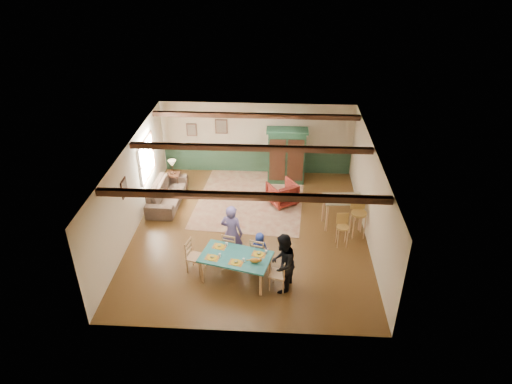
# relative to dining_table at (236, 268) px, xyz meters

# --- Properties ---
(floor) EXTENTS (8.00, 8.00, 0.00)m
(floor) POSITION_rel_dining_table_xyz_m (0.21, 2.20, -0.37)
(floor) COLOR #4A2E14
(floor) RESTS_ON ground
(wall_back) EXTENTS (7.00, 0.02, 2.70)m
(wall_back) POSITION_rel_dining_table_xyz_m (0.21, 6.20, 0.98)
(wall_back) COLOR beige
(wall_back) RESTS_ON floor
(wall_left) EXTENTS (0.02, 8.00, 2.70)m
(wall_left) POSITION_rel_dining_table_xyz_m (-3.29, 2.20, 0.98)
(wall_left) COLOR beige
(wall_left) RESTS_ON floor
(wall_right) EXTENTS (0.02, 8.00, 2.70)m
(wall_right) POSITION_rel_dining_table_xyz_m (3.71, 2.20, 0.98)
(wall_right) COLOR beige
(wall_right) RESTS_ON floor
(ceiling) EXTENTS (7.00, 8.00, 0.02)m
(ceiling) POSITION_rel_dining_table_xyz_m (0.21, 2.20, 2.33)
(ceiling) COLOR white
(ceiling) RESTS_ON wall_back
(wainscot_back) EXTENTS (6.95, 0.03, 0.90)m
(wainscot_back) POSITION_rel_dining_table_xyz_m (0.21, 6.18, 0.08)
(wainscot_back) COLOR #1F3927
(wainscot_back) RESTS_ON floor
(ceiling_beam_front) EXTENTS (6.95, 0.16, 0.16)m
(ceiling_beam_front) POSITION_rel_dining_table_xyz_m (0.21, -0.10, 2.24)
(ceiling_beam_front) COLOR black
(ceiling_beam_front) RESTS_ON ceiling
(ceiling_beam_mid) EXTENTS (6.95, 0.16, 0.16)m
(ceiling_beam_mid) POSITION_rel_dining_table_xyz_m (0.21, 2.60, 2.24)
(ceiling_beam_mid) COLOR black
(ceiling_beam_mid) RESTS_ON ceiling
(ceiling_beam_back) EXTENTS (6.95, 0.16, 0.16)m
(ceiling_beam_back) POSITION_rel_dining_table_xyz_m (0.21, 5.20, 2.24)
(ceiling_beam_back) COLOR black
(ceiling_beam_back) RESTS_ON ceiling
(window_left) EXTENTS (0.06, 1.60, 1.30)m
(window_left) POSITION_rel_dining_table_xyz_m (-3.26, 3.90, 1.18)
(window_left) COLOR white
(window_left) RESTS_ON wall_left
(picture_left_wall) EXTENTS (0.04, 0.42, 0.52)m
(picture_left_wall) POSITION_rel_dining_table_xyz_m (-3.26, 1.60, 1.38)
(picture_left_wall) COLOR #7C6F5A
(picture_left_wall) RESTS_ON wall_left
(picture_back_a) EXTENTS (0.45, 0.04, 0.55)m
(picture_back_a) POSITION_rel_dining_table_xyz_m (-1.09, 6.17, 1.43)
(picture_back_a) COLOR #7C6F5A
(picture_back_a) RESTS_ON wall_back
(picture_back_b) EXTENTS (0.38, 0.04, 0.48)m
(picture_back_b) POSITION_rel_dining_table_xyz_m (-2.19, 6.17, 1.28)
(picture_back_b) COLOR #7C6F5A
(picture_back_b) RESTS_ON wall_back
(dining_table) EXTENTS (1.98, 1.41, 0.75)m
(dining_table) POSITION_rel_dining_table_xyz_m (0.00, 0.00, 0.00)
(dining_table) COLOR #216B69
(dining_table) RESTS_ON floor
(dining_chair_far_left) EXTENTS (0.51, 0.53, 0.94)m
(dining_chair_far_left) POSITION_rel_dining_table_xyz_m (-0.21, 0.79, 0.10)
(dining_chair_far_left) COLOR tan
(dining_chair_far_left) RESTS_ON floor
(dining_chair_far_right) EXTENTS (0.51, 0.53, 0.94)m
(dining_chair_far_right) POSITION_rel_dining_table_xyz_m (0.56, 0.59, 0.10)
(dining_chair_far_right) COLOR tan
(dining_chair_far_right) RESTS_ON floor
(dining_chair_end_left) EXTENTS (0.53, 0.51, 0.94)m
(dining_chair_end_left) POSITION_rel_dining_table_xyz_m (-1.11, 0.28, 0.10)
(dining_chair_end_left) COLOR tan
(dining_chair_end_left) RESTS_ON floor
(dining_chair_end_right) EXTENTS (0.53, 0.51, 0.94)m
(dining_chair_end_right) POSITION_rel_dining_table_xyz_m (1.11, -0.28, 0.10)
(dining_chair_end_right) COLOR tan
(dining_chair_end_right) RESTS_ON floor
(person_man) EXTENTS (0.71, 0.55, 1.71)m
(person_man) POSITION_rel_dining_table_xyz_m (-0.19, 0.87, 0.48)
(person_man) COLOR #62538E
(person_man) RESTS_ON floor
(person_woman) EXTENTS (0.80, 0.93, 1.64)m
(person_woman) POSITION_rel_dining_table_xyz_m (1.20, -0.31, 0.45)
(person_woman) COLOR black
(person_woman) RESTS_ON floor
(person_child) EXTENTS (0.55, 0.43, 1.00)m
(person_child) POSITION_rel_dining_table_xyz_m (0.58, 0.67, 0.13)
(person_child) COLOR #263998
(person_child) RESTS_ON floor
(cat) EXTENTS (0.38, 0.22, 0.18)m
(cat) POSITION_rel_dining_table_xyz_m (0.50, -0.23, 0.46)
(cat) COLOR orange
(cat) RESTS_ON dining_table
(place_setting_near_left) EXTENTS (0.46, 0.39, 0.11)m
(place_setting_near_left) POSITION_rel_dining_table_xyz_m (-0.59, -0.10, 0.43)
(place_setting_near_left) COLOR gold
(place_setting_near_left) RESTS_ON dining_table
(place_setting_near_center) EXTENTS (0.46, 0.39, 0.11)m
(place_setting_near_center) POSITION_rel_dining_table_xyz_m (0.03, -0.27, 0.43)
(place_setting_near_center) COLOR gold
(place_setting_near_center) RESTS_ON dining_table
(place_setting_far_left) EXTENTS (0.46, 0.39, 0.11)m
(place_setting_far_left) POSITION_rel_dining_table_xyz_m (-0.47, 0.38, 0.43)
(place_setting_far_left) COLOR gold
(place_setting_far_left) RESTS_ON dining_table
(place_setting_far_right) EXTENTS (0.46, 0.39, 0.11)m
(place_setting_far_right) POSITION_rel_dining_table_xyz_m (0.59, 0.10, 0.43)
(place_setting_far_right) COLOR gold
(place_setting_far_right) RESTS_ON dining_table
(area_rug) EXTENTS (3.82, 4.42, 0.01)m
(area_rug) POSITION_rel_dining_table_xyz_m (0.11, 4.11, -0.37)
(area_rug) COLOR tan
(area_rug) RESTS_ON floor
(armoire) EXTENTS (1.44, 0.58, 2.04)m
(armoire) POSITION_rel_dining_table_xyz_m (1.30, 5.45, 0.65)
(armoire) COLOR #153623
(armoire) RESTS_ON floor
(armchair) EXTENTS (1.16, 1.17, 0.78)m
(armchair) POSITION_rel_dining_table_xyz_m (1.18, 3.91, 0.02)
(armchair) COLOR #470F0E
(armchair) RESTS_ON floor
(sofa) EXTENTS (0.98, 2.36, 0.68)m
(sofa) POSITION_rel_dining_table_xyz_m (-2.67, 3.76, -0.03)
(sofa) COLOR #44342A
(sofa) RESTS_ON floor
(end_table) EXTENTS (0.47, 0.47, 0.57)m
(end_table) POSITION_rel_dining_table_xyz_m (-2.66, 4.75, -0.09)
(end_table) COLOR black
(end_table) RESTS_ON floor
(table_lamp) EXTENTS (0.30, 0.30, 0.52)m
(table_lamp) POSITION_rel_dining_table_xyz_m (-2.66, 4.75, 0.45)
(table_lamp) COLOR beige
(table_lamp) RESTS_ON end_table
(counter_table) EXTENTS (1.25, 0.81, 0.99)m
(counter_table) POSITION_rel_dining_table_xyz_m (3.01, 2.67, 0.12)
(counter_table) COLOR #B1A789
(counter_table) RESTS_ON floor
(bar_stool_left) EXTENTS (0.38, 0.42, 1.00)m
(bar_stool_left) POSITION_rel_dining_table_xyz_m (2.92, 1.66, 0.13)
(bar_stool_left) COLOR tan
(bar_stool_left) RESTS_ON floor
(bar_stool_right) EXTENTS (0.51, 0.55, 1.29)m
(bar_stool_right) POSITION_rel_dining_table_xyz_m (3.43, 2.15, 0.27)
(bar_stool_right) COLOR tan
(bar_stool_right) RESTS_ON floor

